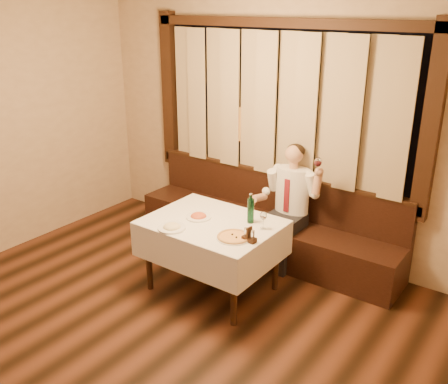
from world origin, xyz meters
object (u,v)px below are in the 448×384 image
Objects in this scene: pasta_cream at (172,225)px; cruet_caddy at (249,236)px; banquette at (266,227)px; pizza at (234,237)px; green_bottle at (251,210)px; pasta_red at (198,214)px; seated_man at (289,197)px; dining_table at (212,231)px.

pasta_cream is 0.76m from cruet_caddy.
banquette reaches higher than pizza.
green_bottle is at bearing -69.02° from banquette.
cruet_caddy reaches higher than pasta_red.
seated_man is (-0.04, 1.12, 0.02)m from pizza.
seated_man is at bearing 106.43° from cruet_caddy.
seated_man is (0.02, 0.74, -0.09)m from green_bottle.
banquette is 1.08m from dining_table.
seated_man reaches higher than pasta_cream.
pizza is 1.24× the size of pasta_red.
pizza is 0.40m from green_bottle.
pasta_cream is at bearing -98.47° from banquette.
pizza is at bearing -17.54° from pasta_red.
pasta_cream is at bearing -120.07° from dining_table.
green_bottle is at bearing 99.71° from pizza.
pasta_red is (-0.16, -0.01, 0.14)m from dining_table.
dining_table is at bearing 3.17° from pasta_red.
cruet_caddy reaches higher than dining_table.
banquette is at bearing 107.58° from pizza.
banquette is 10.68× the size of green_bottle.
pizza is at bearing -162.42° from cruet_caddy.
seated_man is (0.54, 1.29, 0.00)m from pasta_cream.
pasta_cream is 0.89× the size of green_bottle.
dining_table is 5.00× the size of pasta_red.
green_bottle is (0.48, 0.21, 0.09)m from pasta_red.
pizza is 1.05× the size of green_bottle.
banquette reaches higher than dining_table.
banquette is 1.38m from cruet_caddy.
pasta_red is at bearing -156.56° from green_bottle.
green_bottle is at bearing 32.00° from dining_table.
dining_table is at bearing 59.93° from pasta_cream.
seated_man is at bearing -14.68° from banquette.
dining_table is 9.02× the size of cruet_caddy.
pasta_red is 0.95× the size of pasta_cream.
dining_table is 4.76× the size of pasta_cream.
dining_table is at bearing -109.79° from seated_man.
seated_man is at bearing 70.21° from dining_table.
green_bottle is (0.52, 0.55, 0.09)m from pasta_cream.
pasta_red is 1.80× the size of cruet_caddy.
green_bottle is 0.74m from seated_man.
pasta_cream reaches higher than pizza.
cruet_caddy is at bearing -15.84° from dining_table.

